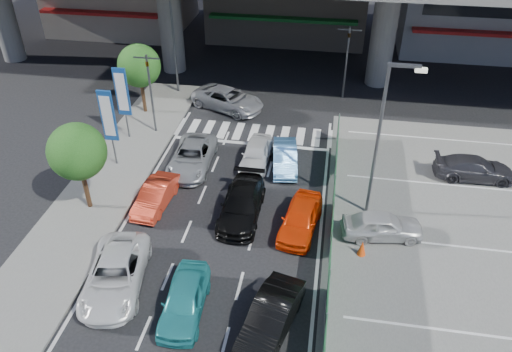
% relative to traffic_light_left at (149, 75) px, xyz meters
% --- Properties ---
extents(ground, '(120.00, 120.00, 0.00)m').
position_rel_traffic_light_left_xyz_m(ground, '(6.20, -12.00, -3.94)').
color(ground, black).
rests_on(ground, ground).
extents(parking_lot, '(12.00, 28.00, 0.06)m').
position_rel_traffic_light_left_xyz_m(parking_lot, '(17.20, -10.00, -3.91)').
color(parking_lot, '#5E5E5C').
rests_on(parking_lot, ground).
extents(sidewalk_left, '(4.00, 30.00, 0.12)m').
position_rel_traffic_light_left_xyz_m(sidewalk_left, '(-0.80, -8.00, -3.88)').
color(sidewalk_left, '#5E5E5C').
rests_on(sidewalk_left, ground).
extents(fence_run, '(0.16, 22.00, 1.80)m').
position_rel_traffic_light_left_xyz_m(fence_run, '(11.50, -11.00, -3.04)').
color(fence_run, '#1D5430').
rests_on(fence_run, ground).
extents(traffic_light_left, '(1.60, 1.24, 5.20)m').
position_rel_traffic_light_left_xyz_m(traffic_light_left, '(0.00, 0.00, 0.00)').
color(traffic_light_left, '#595B60').
rests_on(traffic_light_left, ground).
extents(traffic_light_right, '(1.60, 1.24, 5.20)m').
position_rel_traffic_light_left_xyz_m(traffic_light_right, '(11.70, 7.00, 0.00)').
color(traffic_light_right, '#595B60').
rests_on(traffic_light_right, ground).
extents(street_lamp_right, '(1.65, 0.22, 8.00)m').
position_rel_traffic_light_left_xyz_m(street_lamp_right, '(13.37, -6.00, 0.83)').
color(street_lamp_right, '#595B60').
rests_on(street_lamp_right, ground).
extents(street_lamp_left, '(1.65, 0.22, 8.00)m').
position_rel_traffic_light_left_xyz_m(street_lamp_left, '(-0.13, 6.00, 0.83)').
color(street_lamp_left, '#595B60').
rests_on(street_lamp_left, ground).
extents(signboard_near, '(0.80, 0.14, 4.70)m').
position_rel_traffic_light_left_xyz_m(signboard_near, '(-1.00, -4.01, -0.87)').
color(signboard_near, '#595B60').
rests_on(signboard_near, ground).
extents(signboard_far, '(0.80, 0.14, 4.70)m').
position_rel_traffic_light_left_xyz_m(signboard_far, '(-1.40, -1.01, -0.87)').
color(signboard_far, '#595B60').
rests_on(signboard_far, ground).
extents(tree_near, '(2.80, 2.80, 4.80)m').
position_rel_traffic_light_left_xyz_m(tree_near, '(-0.80, -8.00, -0.55)').
color(tree_near, '#382314').
rests_on(tree_near, ground).
extents(tree_far, '(2.80, 2.80, 4.80)m').
position_rel_traffic_light_left_xyz_m(tree_far, '(-1.60, 2.50, -0.55)').
color(tree_far, '#382314').
rests_on(tree_far, ground).
extents(sedan_white_mid_left, '(3.10, 5.28, 1.38)m').
position_rel_traffic_light_left_xyz_m(sedan_white_mid_left, '(2.67, -12.88, -3.25)').
color(sedan_white_mid_left, white).
rests_on(sedan_white_mid_left, ground).
extents(taxi_teal_mid, '(1.81, 4.04, 1.35)m').
position_rel_traffic_light_left_xyz_m(taxi_teal_mid, '(5.90, -13.69, -3.26)').
color(taxi_teal_mid, teal).
rests_on(taxi_teal_mid, ground).
extents(hatch_black_mid_right, '(2.42, 4.42, 1.38)m').
position_rel_traffic_light_left_xyz_m(hatch_black_mid_right, '(9.41, -14.00, -3.25)').
color(hatch_black_mid_right, black).
rests_on(hatch_black_mid_right, ground).
extents(taxi_orange_left, '(1.59, 3.80, 1.22)m').
position_rel_traffic_light_left_xyz_m(taxi_orange_left, '(2.51, -7.24, -3.33)').
color(taxi_orange_left, red).
rests_on(taxi_orange_left, ground).
extents(sedan_black_mid, '(1.94, 4.76, 1.38)m').
position_rel_traffic_light_left_xyz_m(sedan_black_mid, '(7.01, -7.32, -3.25)').
color(sedan_black_mid, black).
rests_on(sedan_black_mid, ground).
extents(taxi_orange_right, '(2.19, 4.23, 1.38)m').
position_rel_traffic_light_left_xyz_m(taxi_orange_right, '(9.99, -7.92, -3.25)').
color(taxi_orange_right, '#EE3708').
rests_on(taxi_orange_right, ground).
extents(wagon_silver_front_left, '(2.38, 4.87, 1.33)m').
position_rel_traffic_light_left_xyz_m(wagon_silver_front_left, '(3.38, -3.46, -3.27)').
color(wagon_silver_front_left, '#919497').
rests_on(wagon_silver_front_left, ground).
extents(sedan_white_front_mid, '(1.64, 3.85, 1.30)m').
position_rel_traffic_light_left_xyz_m(sedan_white_front_mid, '(6.94, -2.47, -3.29)').
color(sedan_white_front_mid, silver).
rests_on(sedan_white_front_mid, ground).
extents(kei_truck_front_right, '(1.82, 3.94, 1.25)m').
position_rel_traffic_light_left_xyz_m(kei_truck_front_right, '(8.62, -2.58, -3.31)').
color(kei_truck_front_right, '#4D8ACA').
rests_on(kei_truck_front_right, ground).
extents(crossing_wagon_silver, '(5.62, 4.17, 1.42)m').
position_rel_traffic_light_left_xyz_m(crossing_wagon_silver, '(3.88, 4.03, -3.23)').
color(crossing_wagon_silver, '#9B9CA3').
rests_on(crossing_wagon_silver, ground).
extents(parked_sedan_white, '(3.97, 2.06, 1.29)m').
position_rel_traffic_light_left_xyz_m(parked_sedan_white, '(13.83, -7.83, -3.23)').
color(parked_sedan_white, silver).
rests_on(parked_sedan_white, parking_lot).
extents(parked_sedan_dgrey, '(4.36, 1.89, 1.25)m').
position_rel_traffic_light_left_xyz_m(parked_sedan_dgrey, '(19.03, -2.05, -3.25)').
color(parked_sedan_dgrey, '#333237').
rests_on(parked_sedan_dgrey, parking_lot).
extents(traffic_cone, '(0.49, 0.49, 0.77)m').
position_rel_traffic_light_left_xyz_m(traffic_cone, '(12.92, -9.26, -3.49)').
color(traffic_cone, '#FB490D').
rests_on(traffic_cone, parking_lot).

